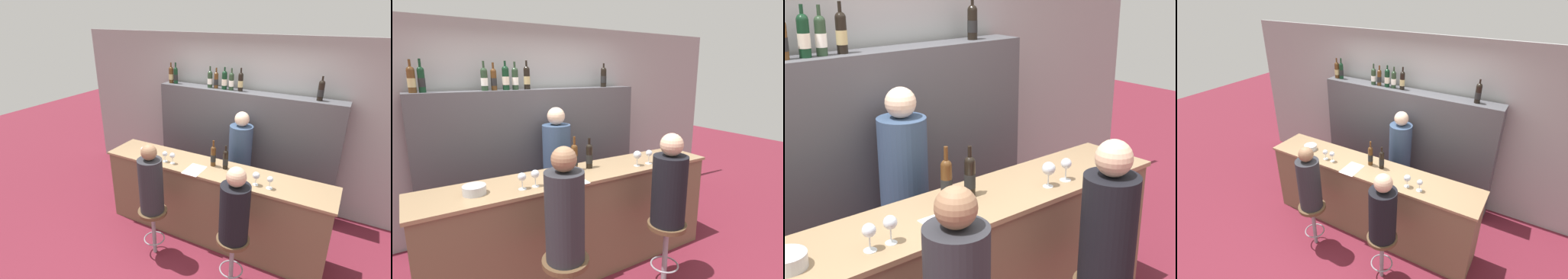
% 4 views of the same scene
% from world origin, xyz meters
% --- Properties ---
extents(ground_plane, '(16.00, 16.00, 0.00)m').
position_xyz_m(ground_plane, '(0.00, 0.00, 0.00)').
color(ground_plane, maroon).
extents(wall_back, '(6.40, 0.05, 2.60)m').
position_xyz_m(wall_back, '(0.00, 1.59, 1.30)').
color(wall_back, '#9E9E9E').
rests_on(wall_back, ground_plane).
extents(bar_counter, '(3.00, 0.56, 1.05)m').
position_xyz_m(bar_counter, '(0.00, 0.26, 0.53)').
color(bar_counter, brown).
rests_on(bar_counter, ground_plane).
extents(back_bar_cabinet, '(2.82, 0.28, 1.80)m').
position_xyz_m(back_bar_cabinet, '(0.00, 1.37, 0.90)').
color(back_bar_cabinet, '#4C4C51').
rests_on(back_bar_cabinet, ground_plane).
extents(wine_bottle_counter_0, '(0.07, 0.07, 0.35)m').
position_xyz_m(wine_bottle_counter_0, '(-0.01, 0.33, 1.19)').
color(wine_bottle_counter_0, '#4C2D14').
rests_on(wine_bottle_counter_0, bar_counter).
extents(wine_bottle_counter_1, '(0.07, 0.07, 0.31)m').
position_xyz_m(wine_bottle_counter_1, '(0.16, 0.33, 1.18)').
color(wine_bottle_counter_1, black).
rests_on(wine_bottle_counter_1, bar_counter).
extents(wine_bottle_backbar_0, '(0.08, 0.08, 0.33)m').
position_xyz_m(wine_bottle_backbar_0, '(-1.29, 1.37, 1.94)').
color(wine_bottle_backbar_0, '#4C2D14').
rests_on(wine_bottle_backbar_0, back_bar_cabinet).
extents(wine_bottle_backbar_1, '(0.07, 0.07, 0.34)m').
position_xyz_m(wine_bottle_backbar_1, '(-1.21, 1.37, 1.94)').
color(wine_bottle_backbar_1, black).
rests_on(wine_bottle_backbar_1, back_bar_cabinet).
extents(wine_bottle_backbar_2, '(0.08, 0.08, 0.33)m').
position_xyz_m(wine_bottle_backbar_2, '(-0.59, 1.37, 1.93)').
color(wine_bottle_backbar_2, '#233823').
rests_on(wine_bottle_backbar_2, back_bar_cabinet).
extents(wine_bottle_backbar_3, '(0.07, 0.07, 0.31)m').
position_xyz_m(wine_bottle_backbar_3, '(-0.48, 1.37, 1.93)').
color(wine_bottle_backbar_3, '#4C2D14').
rests_on(wine_bottle_backbar_3, back_bar_cabinet).
extents(wine_bottle_backbar_4, '(0.08, 0.08, 0.33)m').
position_xyz_m(wine_bottle_backbar_4, '(-0.34, 1.37, 1.94)').
color(wine_bottle_backbar_4, black).
rests_on(wine_bottle_backbar_4, back_bar_cabinet).
extents(wine_bottle_backbar_5, '(0.07, 0.07, 0.32)m').
position_xyz_m(wine_bottle_backbar_5, '(-0.23, 1.37, 1.94)').
color(wine_bottle_backbar_5, '#233823').
rests_on(wine_bottle_backbar_5, back_bar_cabinet).
extents(wine_bottle_backbar_6, '(0.07, 0.07, 0.34)m').
position_xyz_m(wine_bottle_backbar_6, '(-0.09, 1.37, 1.94)').
color(wine_bottle_backbar_6, black).
rests_on(wine_bottle_backbar_6, back_bar_cabinet).
extents(wine_bottle_backbar_7, '(0.08, 0.08, 0.32)m').
position_xyz_m(wine_bottle_backbar_7, '(1.02, 1.37, 1.94)').
color(wine_bottle_backbar_7, black).
rests_on(wine_bottle_backbar_7, back_bar_cabinet).
extents(wine_glass_0, '(0.07, 0.07, 0.14)m').
position_xyz_m(wine_glass_0, '(-0.62, 0.13, 1.16)').
color(wine_glass_0, silver).
rests_on(wine_glass_0, bar_counter).
extents(wine_glass_1, '(0.07, 0.07, 0.15)m').
position_xyz_m(wine_glass_1, '(-0.50, 0.13, 1.16)').
color(wine_glass_1, silver).
rests_on(wine_glass_1, bar_counter).
extents(wine_glass_2, '(0.08, 0.08, 0.16)m').
position_xyz_m(wine_glass_2, '(0.62, 0.13, 1.17)').
color(wine_glass_2, silver).
rests_on(wine_glass_2, bar_counter).
extents(wine_glass_3, '(0.07, 0.07, 0.15)m').
position_xyz_m(wine_glass_3, '(0.78, 0.13, 1.16)').
color(wine_glass_3, silver).
rests_on(wine_glass_3, bar_counter).
extents(metal_bowl, '(0.18, 0.18, 0.07)m').
position_xyz_m(metal_bowl, '(-0.98, 0.24, 1.09)').
color(metal_bowl, '#B7B7BC').
rests_on(metal_bowl, bar_counter).
extents(tasting_menu, '(0.21, 0.30, 0.00)m').
position_xyz_m(tasting_menu, '(-0.16, 0.11, 1.06)').
color(tasting_menu, white).
rests_on(tasting_menu, bar_counter).
extents(bar_stool_left, '(0.36, 0.36, 0.65)m').
position_xyz_m(bar_stool_left, '(-0.48, -0.37, 0.50)').
color(bar_stool_left, gray).
rests_on(bar_stool_left, ground_plane).
extents(guest_seated_left, '(0.29, 0.29, 0.87)m').
position_xyz_m(guest_seated_left, '(-0.48, -0.37, 1.03)').
color(guest_seated_left, '#28282D').
rests_on(guest_seated_left, bar_stool_left).
extents(bar_stool_right, '(0.36, 0.36, 0.65)m').
position_xyz_m(bar_stool_right, '(0.57, -0.37, 0.50)').
color(bar_stool_right, gray).
rests_on(bar_stool_right, ground_plane).
extents(guest_seated_right, '(0.31, 0.31, 0.85)m').
position_xyz_m(guest_seated_right, '(0.57, -0.37, 1.02)').
color(guest_seated_right, black).
rests_on(guest_seated_right, bar_stool_right).
extents(bartender, '(0.33, 0.33, 1.61)m').
position_xyz_m(bartender, '(0.11, 0.99, 0.75)').
color(bartender, '#334766').
rests_on(bartender, ground_plane).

